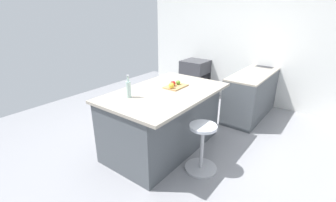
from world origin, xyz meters
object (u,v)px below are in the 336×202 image
water_bottle (129,89)px  apple_yellow (171,85)px  stool_by_window (202,149)px  apple_red (173,83)px  apple_green (178,82)px  cutting_board (176,86)px  oven_range (195,77)px  kitchen_island (163,119)px

water_bottle → apple_yellow: bearing=156.9°
stool_by_window → apple_yellow: size_ratio=7.95×
stool_by_window → apple_red: size_ratio=8.36×
apple_red → apple_green: bearing=167.3°
stool_by_window → cutting_board: cutting_board is taller
oven_range → water_bottle: water_bottle is taller
oven_range → stool_by_window: bearing=32.8°
kitchen_island → apple_red: 0.57m
cutting_board → apple_yellow: size_ratio=4.25×
water_bottle → oven_range: bearing=-166.2°
stool_by_window → apple_yellow: 1.02m
oven_range → kitchen_island: 2.66m
apple_green → apple_yellow: 0.21m
cutting_board → apple_green: (-0.07, -0.00, 0.05)m
apple_green → water_bottle: bearing=-16.4°
oven_range → water_bottle: bearing=13.8°
cutting_board → stool_by_window: bearing=61.1°
cutting_board → apple_yellow: apple_yellow is taller
cutting_board → water_bottle: 0.80m
kitchen_island → apple_yellow: (-0.12, 0.07, 0.53)m
oven_range → kitchen_island: kitchen_island is taller
kitchen_island → apple_red: bearing=172.6°
cutting_board → apple_yellow: 0.15m
cutting_board → oven_range: bearing=-156.3°
apple_yellow → water_bottle: water_bottle is taller
oven_range → apple_yellow: apple_yellow is taller
oven_range → cutting_board: bearing=23.7°
apple_green → apple_yellow: apple_yellow is taller
apple_green → apple_red: size_ratio=0.87×
kitchen_island → stool_by_window: kitchen_island is taller
oven_range → apple_green: (2.17, 0.98, 0.57)m
kitchen_island → cutting_board: 0.54m
oven_range → kitchen_island: (2.49, 0.92, 0.05)m
stool_by_window → apple_red: bearing=-115.8°
oven_range → water_bottle: 3.14m
apple_yellow → apple_red: bearing=-156.1°
apple_red → apple_yellow: (0.10, 0.04, 0.00)m
stool_by_window → apple_red: apple_red is taller
cutting_board → apple_red: bearing=-37.6°
kitchen_island → cutting_board: cutting_board is taller
oven_range → apple_red: bearing=22.7°
oven_range → apple_green: size_ratio=12.27×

